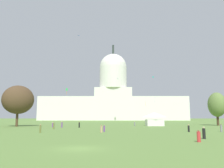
% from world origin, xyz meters
% --- Properties ---
extents(ground_plane, '(800.00, 800.00, 0.00)m').
position_xyz_m(ground_plane, '(0.00, 0.00, 0.00)').
color(ground_plane, olive).
extents(capitol_building, '(130.01, 24.41, 68.88)m').
position_xyz_m(capitol_building, '(3.10, 179.79, 20.25)').
color(capitol_building, silver).
rests_on(capitol_building, ground_plane).
extents(event_tent, '(6.32, 5.10, 4.74)m').
position_xyz_m(event_tent, '(17.91, 57.61, 2.38)').
color(event_tent, white).
rests_on(event_tent, ground_plane).
extents(tree_east_mid, '(7.57, 8.42, 12.18)m').
position_xyz_m(tree_east_mid, '(41.75, 60.93, 7.62)').
color(tree_east_mid, '#42301E').
rests_on(tree_east_mid, ground_plane).
extents(tree_west_far, '(13.04, 12.21, 13.70)m').
position_xyz_m(tree_west_far, '(-28.68, 52.46, 8.88)').
color(tree_west_far, '#4C3823').
rests_on(tree_west_far, ground_plane).
extents(person_grey_front_left, '(0.57, 0.57, 1.57)m').
position_xyz_m(person_grey_front_left, '(10.78, 56.32, 0.71)').
color(person_grey_front_left, gray).
rests_on(person_grey_front_left, ground_plane).
extents(person_red_edge_west, '(0.63, 0.63, 1.55)m').
position_xyz_m(person_red_edge_west, '(14.43, 6.14, 0.69)').
color(person_red_edge_west, red).
rests_on(person_red_edge_west, ground_plane).
extents(person_black_deep_crowd, '(0.61, 0.61, 1.76)m').
position_xyz_m(person_black_deep_crowd, '(16.74, 10.32, 0.80)').
color(person_black_deep_crowd, black).
rests_on(person_black_deep_crowd, ground_plane).
extents(person_tan_mid_right, '(0.58, 0.58, 1.55)m').
position_xyz_m(person_tan_mid_right, '(0.95, 23.79, 0.69)').
color(person_tan_mid_right, tan).
rests_on(person_tan_mid_right, ground_plane).
extents(person_olive_back_left, '(0.38, 0.38, 1.70)m').
position_xyz_m(person_olive_back_left, '(-11.33, 22.75, 0.79)').
color(person_olive_back_left, olive).
rests_on(person_olive_back_left, ground_plane).
extents(person_black_lawn_far_right, '(0.52, 0.52, 1.77)m').
position_xyz_m(person_black_lawn_far_right, '(-6.71, 44.43, 0.82)').
color(person_black_lawn_far_right, black).
rests_on(person_black_lawn_far_right, ground_plane).
extents(person_purple_back_center, '(0.39, 0.39, 1.77)m').
position_xyz_m(person_purple_back_center, '(-12.04, 45.27, 0.82)').
color(person_purple_back_center, '#703D93').
rests_on(person_purple_back_center, ground_plane).
extents(person_olive_mid_left, '(0.53, 0.53, 1.73)m').
position_xyz_m(person_olive_mid_left, '(-12.33, 36.95, 0.79)').
color(person_olive_mid_left, olive).
rests_on(person_olive_mid_left, ground_plane).
extents(person_black_near_tree_west, '(0.49, 0.49, 1.58)m').
position_xyz_m(person_black_near_tree_west, '(19.55, 25.81, 0.72)').
color(person_black_near_tree_west, black).
rests_on(person_black_near_tree_west, ground_plane).
extents(person_purple_edge_east, '(0.47, 0.47, 1.51)m').
position_xyz_m(person_purple_edge_east, '(1.44, 26.07, 0.70)').
color(person_purple_edge_east, '#703D93').
rests_on(person_purple_edge_east, ground_plane).
extents(person_purple_lawn_far_left, '(0.34, 0.34, 1.51)m').
position_xyz_m(person_purple_lawn_far_left, '(-15.43, 47.52, 0.70)').
color(person_purple_lawn_far_left, '#703D93').
rests_on(person_purple_lawn_far_left, ground_plane).
extents(person_grey_back_right, '(0.45, 0.45, 1.71)m').
position_xyz_m(person_grey_back_right, '(26.48, 25.74, 0.78)').
color(person_grey_back_right, gray).
rests_on(person_grey_back_right, ground_plane).
extents(kite_violet_low, '(1.09, 1.82, 2.22)m').
position_xyz_m(kite_violet_low, '(23.23, 86.86, 11.89)').
color(kite_violet_low, purple).
extents(kite_white_mid, '(1.32, 1.27, 1.32)m').
position_xyz_m(kite_white_mid, '(6.74, 142.48, 31.42)').
color(kite_white_mid, white).
extents(kite_pink_low, '(0.43, 0.65, 3.42)m').
position_xyz_m(kite_pink_low, '(21.17, 103.23, 11.20)').
color(kite_pink_low, pink).
extents(kite_blue_high, '(1.62, 1.64, 0.26)m').
position_xyz_m(kite_blue_high, '(-19.01, 113.96, 53.56)').
color(kite_blue_high, blue).
extents(kite_turquoise_mid, '(0.68, 0.50, 1.06)m').
position_xyz_m(kite_turquoise_mid, '(29.59, 124.37, 29.12)').
color(kite_turquoise_mid, teal).
extents(kite_green_low, '(0.69, 0.27, 2.12)m').
position_xyz_m(kite_green_low, '(-11.81, 49.66, 11.84)').
color(kite_green_low, green).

